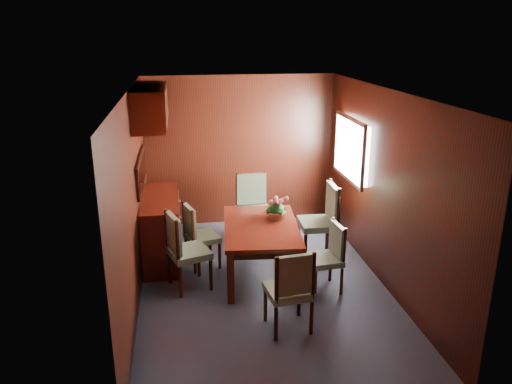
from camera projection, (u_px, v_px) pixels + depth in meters
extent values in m
plane|color=#393D4E|center=(263.00, 286.00, 6.25)|extent=(4.50, 4.50, 0.00)
cube|color=black|center=(133.00, 201.00, 5.66)|extent=(0.02, 4.50, 2.40)
cube|color=black|center=(384.00, 189.00, 6.09)|extent=(0.02, 4.50, 2.40)
cube|color=black|center=(240.00, 151.00, 7.99)|extent=(3.00, 0.02, 2.40)
cube|color=black|center=(313.00, 288.00, 3.76)|extent=(3.00, 0.02, 2.40)
cube|color=black|center=(264.00, 92.00, 5.50)|extent=(3.00, 4.50, 0.02)
cube|color=white|center=(354.00, 149.00, 7.04)|extent=(0.14, 1.10, 0.80)
cube|color=#B2B2B7|center=(349.00, 149.00, 7.03)|extent=(0.04, 1.20, 0.90)
cube|color=black|center=(141.00, 171.00, 6.58)|extent=(0.03, 1.36, 0.41)
cube|color=silver|center=(142.00, 171.00, 6.58)|extent=(0.01, 1.30, 0.35)
cube|color=#380D07|center=(150.00, 106.00, 6.34)|extent=(0.40, 1.40, 0.50)
cube|color=#380D07|center=(162.00, 228.00, 6.86)|extent=(0.48, 1.40, 0.90)
cube|color=#380D07|center=(231.00, 278.00, 5.76)|extent=(0.09, 0.09, 0.64)
cube|color=#380D07|center=(300.00, 276.00, 5.81)|extent=(0.09, 0.09, 0.64)
cube|color=#380D07|center=(229.00, 233.00, 7.05)|extent=(0.09, 0.09, 0.64)
cube|color=#380D07|center=(286.00, 231.00, 7.10)|extent=(0.09, 0.09, 0.64)
cube|color=black|center=(261.00, 233.00, 6.34)|extent=(0.93, 1.44, 0.09)
cube|color=#380D07|center=(261.00, 227.00, 6.32)|extent=(1.05, 1.56, 0.06)
cylinder|color=black|center=(170.00, 268.00, 6.26)|extent=(0.04, 0.04, 0.40)
cylinder|color=black|center=(180.00, 282.00, 5.91)|extent=(0.04, 0.04, 0.40)
cylinder|color=black|center=(199.00, 262.00, 6.43)|extent=(0.04, 0.04, 0.40)
cylinder|color=black|center=(211.00, 275.00, 6.08)|extent=(0.04, 0.04, 0.40)
cube|color=slate|center=(189.00, 253.00, 6.09)|extent=(0.57, 0.59, 0.08)
cylinder|color=black|center=(167.00, 230.00, 6.09)|extent=(0.04, 0.04, 0.53)
cylinder|color=black|center=(177.00, 242.00, 5.75)|extent=(0.04, 0.04, 0.53)
cube|color=slate|center=(174.00, 234.00, 5.92)|extent=(0.19, 0.43, 0.45)
cylinder|color=black|center=(186.00, 250.00, 6.82)|extent=(0.04, 0.04, 0.36)
cylinder|color=black|center=(195.00, 261.00, 6.51)|extent=(0.04, 0.04, 0.36)
cylinder|color=black|center=(210.00, 246.00, 6.96)|extent=(0.04, 0.04, 0.36)
cylinder|color=black|center=(220.00, 256.00, 6.65)|extent=(0.04, 0.04, 0.36)
cube|color=slate|center=(202.00, 237.00, 6.66)|extent=(0.51, 0.52, 0.07)
cylinder|color=black|center=(184.00, 218.00, 6.67)|extent=(0.04, 0.04, 0.47)
cylinder|color=black|center=(193.00, 228.00, 6.36)|extent=(0.04, 0.04, 0.47)
cube|color=slate|center=(190.00, 221.00, 6.51)|extent=(0.16, 0.38, 0.40)
cylinder|color=black|center=(342.00, 281.00, 5.99)|extent=(0.04, 0.04, 0.35)
cylinder|color=black|center=(330.00, 268.00, 6.31)|extent=(0.04, 0.04, 0.35)
cylinder|color=black|center=(315.00, 285.00, 5.91)|extent=(0.04, 0.04, 0.35)
cylinder|color=black|center=(305.00, 271.00, 6.24)|extent=(0.04, 0.04, 0.35)
cube|color=slate|center=(324.00, 260.00, 6.04)|extent=(0.43, 0.44, 0.07)
cylinder|color=black|center=(344.00, 247.00, 5.85)|extent=(0.04, 0.04, 0.46)
cylinder|color=black|center=(333.00, 235.00, 6.17)|extent=(0.04, 0.04, 0.46)
cube|color=slate|center=(337.00, 239.00, 6.00)|extent=(0.09, 0.38, 0.39)
cylinder|color=black|center=(336.00, 248.00, 6.80)|extent=(0.05, 0.05, 0.43)
cylinder|color=black|center=(327.00, 236.00, 7.21)|extent=(0.05, 0.05, 0.43)
cylinder|color=black|center=(305.00, 250.00, 6.75)|extent=(0.05, 0.05, 0.43)
cylinder|color=black|center=(299.00, 237.00, 7.16)|extent=(0.05, 0.05, 0.43)
cube|color=slate|center=(317.00, 224.00, 6.89)|extent=(0.50, 0.52, 0.09)
cylinder|color=black|center=(338.00, 209.00, 6.62)|extent=(0.05, 0.05, 0.58)
cylinder|color=black|center=(330.00, 198.00, 7.04)|extent=(0.05, 0.05, 0.58)
cube|color=slate|center=(332.00, 202.00, 6.82)|extent=(0.08, 0.47, 0.49)
cylinder|color=black|center=(276.00, 324.00, 5.09)|extent=(0.04, 0.04, 0.38)
cylinder|color=black|center=(311.00, 318.00, 5.19)|extent=(0.04, 0.04, 0.38)
cylinder|color=black|center=(265.00, 305.00, 5.43)|extent=(0.04, 0.04, 0.38)
cylinder|color=black|center=(299.00, 300.00, 5.53)|extent=(0.04, 0.04, 0.38)
cube|color=slate|center=(288.00, 291.00, 5.24)|extent=(0.50, 0.48, 0.08)
cylinder|color=black|center=(277.00, 280.00, 4.93)|extent=(0.04, 0.04, 0.51)
cylinder|color=black|center=(314.00, 275.00, 5.03)|extent=(0.04, 0.04, 0.51)
cube|color=slate|center=(295.00, 275.00, 4.99)|extent=(0.41, 0.11, 0.43)
cylinder|color=black|center=(265.00, 223.00, 7.72)|extent=(0.05, 0.05, 0.41)
cylinder|color=black|center=(238.00, 225.00, 7.63)|extent=(0.05, 0.05, 0.41)
cylinder|color=black|center=(272.00, 232.00, 7.35)|extent=(0.05, 0.05, 0.41)
cylinder|color=black|center=(243.00, 235.00, 7.25)|extent=(0.05, 0.05, 0.41)
cube|color=slate|center=(254.00, 212.00, 7.40)|extent=(0.53, 0.51, 0.09)
cylinder|color=black|center=(265.00, 189.00, 7.56)|extent=(0.05, 0.05, 0.55)
cylinder|color=black|center=(237.00, 191.00, 7.47)|extent=(0.05, 0.05, 0.55)
cube|color=slate|center=(251.00, 189.00, 7.49)|extent=(0.45, 0.10, 0.47)
cylinder|color=#AA4C33|center=(277.00, 214.00, 6.57)|extent=(0.27, 0.27, 0.08)
sphere|color=#1B4A18|center=(277.00, 210.00, 6.55)|extent=(0.20, 0.20, 0.20)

